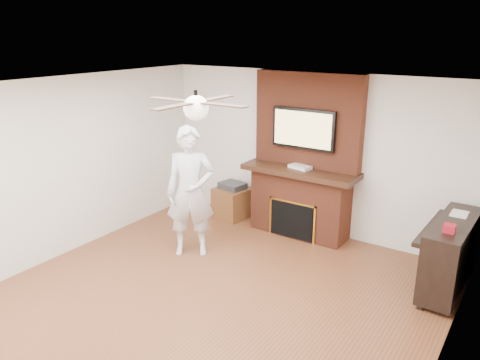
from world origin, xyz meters
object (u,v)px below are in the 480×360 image
Objects in this scene: side_table at (233,201)px; fireplace at (303,172)px; person at (191,192)px; piano at (450,253)px.

fireplace is at bearing 12.57° from side_table.
piano is (3.25, 0.97, -0.44)m from person.
person is 3.03× the size of side_table.
side_table is at bearing -176.97° from fireplace.
side_table is at bearing 66.05° from person.
fireplace is 2.40m from piano.
person is at bearing -69.03° from side_table.
person is (-0.97, -1.52, -0.07)m from fireplace.
person is 1.32× the size of piano.
piano reaches higher than side_table.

